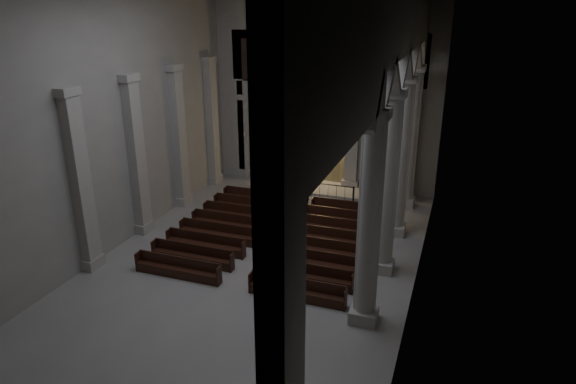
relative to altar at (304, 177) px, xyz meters
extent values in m
plane|color=gray|center=(1.04, -10.77, -0.60)|extent=(24.00, 24.00, 0.00)
cube|color=gray|center=(1.04, 1.23, 5.40)|extent=(14.00, 0.10, 12.00)
cube|color=gray|center=(1.04, -22.77, 5.40)|extent=(14.00, 0.10, 12.00)
cube|color=gray|center=(-5.96, -10.77, 5.40)|extent=(0.10, 24.00, 12.00)
cube|color=gray|center=(8.04, -10.77, 5.40)|extent=(0.10, 24.00, 12.00)
cube|color=#A9A59D|center=(-4.36, 0.73, 2.60)|extent=(0.80, 0.50, 6.40)
cube|color=#A9A59D|center=(-4.36, 0.73, -0.35)|extent=(1.05, 0.70, 0.50)
cube|color=#A9A59D|center=(-4.36, 0.73, 4.75)|extent=(1.00, 0.65, 0.35)
cube|color=#A9A59D|center=(-0.76, 0.73, 2.60)|extent=(0.80, 0.50, 6.40)
cube|color=#A9A59D|center=(-0.76, 0.73, -0.35)|extent=(1.05, 0.70, 0.50)
cube|color=#A9A59D|center=(-0.76, 0.73, 4.75)|extent=(1.00, 0.65, 0.35)
cube|color=#A9A59D|center=(2.84, 0.73, 2.60)|extent=(0.80, 0.50, 6.40)
cube|color=#A9A59D|center=(2.84, 0.73, -0.35)|extent=(1.05, 0.70, 0.50)
cube|color=#A9A59D|center=(2.84, 0.73, 4.75)|extent=(1.00, 0.65, 0.35)
cube|color=#A9A59D|center=(6.44, 0.73, 2.60)|extent=(0.80, 0.50, 6.40)
cube|color=#A9A59D|center=(6.44, 0.73, -0.35)|extent=(1.05, 0.70, 0.50)
cube|color=#A9A59D|center=(6.44, 0.73, 4.75)|extent=(1.00, 0.65, 0.35)
cube|color=black|center=(-2.56, 1.08, 2.90)|extent=(2.60, 0.15, 7.00)
cube|color=#8C815A|center=(1.04, 1.08, 2.90)|extent=(2.60, 0.15, 7.00)
cube|color=black|center=(4.64, 1.08, 2.90)|extent=(2.60, 0.15, 7.00)
cube|color=black|center=(1.04, 0.73, 7.40)|extent=(12.00, 0.50, 3.00)
cube|color=#A9A59D|center=(-5.16, 0.73, 3.90)|extent=(1.60, 0.50, 9.00)
cube|color=#A9A59D|center=(7.24, 0.73, 3.90)|extent=(1.60, 0.50, 9.00)
cube|color=#A9A59D|center=(1.04, 0.73, 9.90)|extent=(14.00, 0.50, 3.00)
plane|color=#EBB369|center=(1.04, 1.05, 2.90)|extent=(1.50, 0.00, 1.50)
cube|color=brown|center=(1.04, 0.96, 2.90)|extent=(0.13, 0.08, 1.80)
cube|color=brown|center=(1.04, 0.96, 3.25)|extent=(1.10, 0.08, 0.13)
cube|color=#A27E5E|center=(1.04, 0.90, 2.85)|extent=(0.26, 0.10, 0.60)
sphere|color=#A27E5E|center=(1.04, 0.90, 3.25)|extent=(0.17, 0.17, 0.17)
cylinder|color=#A27E5E|center=(0.78, 0.90, 3.22)|extent=(0.45, 0.08, 0.08)
cylinder|color=#A27E5E|center=(1.30, 0.90, 3.22)|extent=(0.45, 0.08, 0.08)
cube|color=#A9A59D|center=(6.54, -1.27, -0.35)|extent=(1.00, 1.00, 0.50)
cylinder|color=#A9A59D|center=(6.54, -1.27, 3.40)|extent=(0.70, 0.70, 7.50)
cube|color=#A9A59D|center=(6.54, -1.27, 7.25)|extent=(0.95, 0.95, 0.35)
cube|color=#A9A59D|center=(6.54, -5.27, -0.35)|extent=(1.00, 1.00, 0.50)
cylinder|color=#A9A59D|center=(6.54, -5.27, 3.40)|extent=(0.70, 0.70, 7.50)
cube|color=#A9A59D|center=(6.54, -5.27, 7.25)|extent=(0.95, 0.95, 0.35)
cube|color=#A9A59D|center=(6.54, -9.27, -0.35)|extent=(1.00, 1.00, 0.50)
cylinder|color=#A9A59D|center=(6.54, -9.27, 3.40)|extent=(0.70, 0.70, 7.50)
cube|color=#A9A59D|center=(6.54, -9.27, 7.25)|extent=(0.95, 0.95, 0.35)
cube|color=#A9A59D|center=(6.54, -13.27, -0.35)|extent=(1.00, 1.00, 0.50)
cylinder|color=#A9A59D|center=(6.54, -13.27, 3.40)|extent=(0.70, 0.70, 7.50)
cube|color=#A9A59D|center=(6.54, -13.27, 7.25)|extent=(0.95, 0.95, 0.35)
cube|color=#A9A59D|center=(6.54, -10.77, 10.00)|extent=(0.55, 24.00, 2.80)
cube|color=#A9A59D|center=(6.54, 0.63, 4.00)|extent=(0.55, 1.20, 9.20)
cube|color=#A9A59D|center=(6.54, -22.17, 4.00)|extent=(0.55, 1.20, 9.20)
cube|color=#A9A59D|center=(-5.71, -1.27, -0.35)|extent=(0.60, 1.00, 0.50)
cube|color=#A9A59D|center=(-5.71, -1.27, 3.40)|extent=(0.50, 0.80, 7.50)
cube|color=#A9A59D|center=(-5.71, -1.27, 7.25)|extent=(0.60, 1.00, 0.35)
cube|color=#A9A59D|center=(-5.71, -5.27, -0.35)|extent=(0.60, 1.00, 0.50)
cube|color=#A9A59D|center=(-5.71, -5.27, 3.40)|extent=(0.50, 0.80, 7.50)
cube|color=#A9A59D|center=(-5.71, -5.27, 7.25)|extent=(0.60, 1.00, 0.35)
cube|color=#A9A59D|center=(-5.71, -9.27, -0.35)|extent=(0.60, 1.00, 0.50)
cube|color=#A9A59D|center=(-5.71, -9.27, 3.40)|extent=(0.50, 0.80, 7.50)
cube|color=#A9A59D|center=(-5.71, -9.27, 7.25)|extent=(0.60, 1.00, 0.35)
cube|color=#A9A59D|center=(-5.71, -13.27, -0.35)|extent=(0.60, 1.00, 0.50)
cube|color=#A9A59D|center=(-5.71, -13.27, 3.40)|extent=(0.50, 0.80, 7.50)
cube|color=#A9A59D|center=(-5.71, -13.27, 7.25)|extent=(0.60, 1.00, 0.35)
cube|color=#A9A59D|center=(1.04, -0.17, -0.52)|extent=(8.50, 2.60, 0.15)
cube|color=beige|center=(0.00, 0.00, -0.02)|extent=(1.60, 0.62, 0.84)
cube|color=silver|center=(0.00, 0.00, 0.42)|extent=(1.73, 0.69, 0.04)
cube|color=black|center=(1.04, -1.86, 0.38)|extent=(5.15, 0.05, 0.05)
cube|color=black|center=(-1.54, -1.86, -0.08)|extent=(0.09, 0.09, 1.03)
cube|color=black|center=(3.61, -1.86, -0.08)|extent=(0.09, 0.09, 1.03)
cylinder|color=black|center=(-1.02, -1.86, -0.11)|extent=(0.02, 0.02, 0.95)
cylinder|color=black|center=(-0.51, -1.86, -0.11)|extent=(0.02, 0.02, 0.95)
cylinder|color=black|center=(0.01, -1.86, -0.11)|extent=(0.02, 0.02, 0.95)
cylinder|color=black|center=(0.52, -1.86, -0.11)|extent=(0.02, 0.02, 0.95)
cylinder|color=black|center=(1.04, -1.86, -0.11)|extent=(0.02, 0.02, 0.95)
cylinder|color=black|center=(1.55, -1.86, -0.11)|extent=(0.02, 0.02, 0.95)
cylinder|color=black|center=(2.07, -1.86, -0.11)|extent=(0.02, 0.02, 0.95)
cylinder|color=black|center=(2.58, -1.86, -0.11)|extent=(0.02, 0.02, 0.95)
cylinder|color=black|center=(3.09, -1.86, -0.11)|extent=(0.02, 0.02, 0.95)
cylinder|color=#A36532|center=(-2.32, -1.89, -0.57)|extent=(0.22, 0.22, 0.05)
cylinder|color=#A36532|center=(-2.32, -1.89, -0.05)|extent=(0.03, 0.03, 1.05)
cylinder|color=#A36532|center=(-2.32, -1.89, 0.48)|extent=(0.11, 0.11, 0.02)
cylinder|color=#EFE4C9|center=(-2.32, -1.89, 0.57)|extent=(0.04, 0.04, 0.18)
sphere|color=#F3CC55|center=(-2.32, -1.89, 0.68)|extent=(0.04, 0.04, 0.04)
cylinder|color=#A36532|center=(4.47, -1.64, -0.57)|extent=(0.27, 0.27, 0.06)
cylinder|color=#A36532|center=(4.47, -1.64, 0.07)|extent=(0.04, 0.04, 1.27)
cylinder|color=#A36532|center=(4.47, -1.64, 0.70)|extent=(0.13, 0.13, 0.02)
cylinder|color=#EFE4C9|center=(4.47, -1.64, 0.82)|extent=(0.05, 0.05, 0.22)
sphere|color=#F3CC55|center=(4.47, -1.64, 0.95)|extent=(0.05, 0.05, 0.05)
cube|color=black|center=(-1.66, -3.97, -0.38)|extent=(3.97, 0.38, 0.42)
cube|color=black|center=(-1.66, -3.79, 0.07)|extent=(3.97, 0.07, 0.47)
cube|color=black|center=(-3.65, -3.97, -0.17)|extent=(0.06, 0.42, 0.85)
cube|color=black|center=(0.32, -3.97, -0.17)|extent=(0.06, 0.42, 0.85)
cube|color=black|center=(3.74, -3.97, -0.38)|extent=(3.97, 0.38, 0.42)
cube|color=black|center=(3.74, -3.79, 0.07)|extent=(3.97, 0.07, 0.47)
cube|color=black|center=(1.75, -3.97, -0.17)|extent=(0.06, 0.42, 0.85)
cube|color=black|center=(5.72, -3.97, -0.17)|extent=(0.06, 0.42, 0.85)
cube|color=black|center=(-1.66, -5.23, -0.38)|extent=(3.97, 0.38, 0.42)
cube|color=black|center=(-1.66, -5.05, 0.07)|extent=(3.97, 0.07, 0.47)
cube|color=black|center=(-3.65, -5.23, -0.17)|extent=(0.06, 0.42, 0.85)
cube|color=black|center=(0.32, -5.23, -0.17)|extent=(0.06, 0.42, 0.85)
cube|color=black|center=(3.74, -5.23, -0.38)|extent=(3.97, 0.38, 0.42)
cube|color=black|center=(3.74, -5.05, 0.07)|extent=(3.97, 0.07, 0.47)
cube|color=black|center=(1.75, -5.23, -0.17)|extent=(0.06, 0.42, 0.85)
cube|color=black|center=(5.72, -5.23, -0.17)|extent=(0.06, 0.42, 0.85)
cube|color=black|center=(-1.66, -6.48, -0.38)|extent=(3.97, 0.38, 0.42)
cube|color=black|center=(-1.66, -6.30, 0.07)|extent=(3.97, 0.07, 0.47)
cube|color=black|center=(-3.65, -6.48, -0.17)|extent=(0.06, 0.42, 0.85)
cube|color=black|center=(0.32, -6.48, -0.17)|extent=(0.06, 0.42, 0.85)
cube|color=black|center=(3.74, -6.48, -0.38)|extent=(3.97, 0.38, 0.42)
cube|color=black|center=(3.74, -6.30, 0.07)|extent=(3.97, 0.07, 0.47)
cube|color=black|center=(1.75, -6.48, -0.17)|extent=(0.06, 0.42, 0.85)
cube|color=black|center=(5.72, -6.48, -0.17)|extent=(0.06, 0.42, 0.85)
cube|color=black|center=(-1.66, -7.74, -0.38)|extent=(3.97, 0.38, 0.42)
cube|color=black|center=(-1.66, -7.56, 0.07)|extent=(3.97, 0.07, 0.47)
cube|color=black|center=(-3.65, -7.74, -0.17)|extent=(0.06, 0.42, 0.85)
cube|color=black|center=(0.32, -7.74, -0.17)|extent=(0.06, 0.42, 0.85)
cube|color=black|center=(3.74, -7.74, -0.38)|extent=(3.97, 0.38, 0.42)
cube|color=black|center=(3.74, -7.56, 0.07)|extent=(3.97, 0.07, 0.47)
cube|color=black|center=(1.75, -7.74, -0.17)|extent=(0.06, 0.42, 0.85)
cube|color=black|center=(5.72, -7.74, -0.17)|extent=(0.06, 0.42, 0.85)
cube|color=black|center=(-1.66, -9.00, -0.38)|extent=(3.97, 0.38, 0.42)
cube|color=black|center=(-1.66, -8.82, 0.07)|extent=(3.97, 0.07, 0.47)
cube|color=black|center=(-3.65, -9.00, -0.17)|extent=(0.06, 0.42, 0.85)
cube|color=black|center=(0.32, -9.00, -0.17)|extent=(0.06, 0.42, 0.85)
cube|color=black|center=(3.74, -9.00, -0.38)|extent=(3.97, 0.38, 0.42)
cube|color=black|center=(3.74, -8.82, 0.07)|extent=(3.97, 0.07, 0.47)
cube|color=black|center=(1.75, -9.00, -0.17)|extent=(0.06, 0.42, 0.85)
cube|color=black|center=(5.72, -9.00, -0.17)|extent=(0.06, 0.42, 0.85)
cube|color=black|center=(-1.66, -10.26, -0.38)|extent=(3.97, 0.38, 0.42)
cube|color=black|center=(-1.66, -10.08, 0.07)|extent=(3.97, 0.07, 0.47)
cube|color=black|center=(-3.65, -10.26, -0.17)|extent=(0.06, 0.42, 0.85)
cube|color=black|center=(0.32, -10.26, -0.17)|extent=(0.06, 0.42, 0.85)
cube|color=black|center=(3.74, -10.26, -0.38)|extent=(3.97, 0.38, 0.42)
cube|color=black|center=(3.74, -10.08, 0.07)|extent=(3.97, 0.07, 0.47)
cube|color=black|center=(1.75, -10.26, -0.17)|extent=(0.06, 0.42, 0.85)
cube|color=black|center=(5.72, -10.26, -0.17)|extent=(0.06, 0.42, 0.85)
cube|color=black|center=(-1.66, -11.51, -0.38)|extent=(3.97, 0.38, 0.42)
cube|color=black|center=(-1.66, -11.33, 0.07)|extent=(3.97, 0.07, 0.47)
cube|color=black|center=(-3.65, -11.51, -0.17)|extent=(0.06, 0.42, 0.85)
cube|color=black|center=(0.32, -11.51, -0.17)|extent=(0.06, 0.42, 0.85)
cube|color=black|center=(3.74, -11.51, -0.38)|extent=(3.97, 0.38, 0.42)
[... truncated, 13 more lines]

